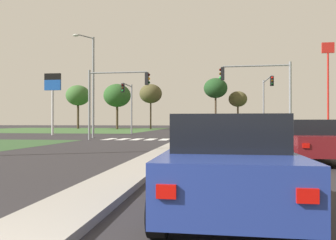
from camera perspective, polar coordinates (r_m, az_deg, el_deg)
ground_plane at (r=31.42m, az=4.13°, el=-2.92°), size 200.00×200.00×0.00m
grass_verge_far_left at (r=62.33m, az=-18.23°, el=-1.62°), size 35.00×35.00×0.01m
median_island_near at (r=12.58m, az=-2.04°, el=-6.50°), size 1.20×22.00×0.14m
median_island_far at (r=56.37m, az=5.93°, el=-1.70°), size 1.20×36.00×0.14m
lane_dash_near at (r=6.90m, az=19.13°, el=-12.16°), size 0.14×2.00×0.01m
lane_dash_second at (r=12.78m, az=13.98°, el=-6.69°), size 0.14×2.00×0.01m
lane_dash_third at (r=18.73m, az=12.12°, el=-4.66°), size 0.14×2.00×0.01m
lane_dash_fourth at (r=24.71m, az=11.16°, el=-3.61°), size 0.14×2.00×0.01m
stop_bar_near at (r=24.40m, az=11.91°, el=-3.65°), size 6.40×0.50×0.01m
crosswalk_bar_near at (r=27.53m, az=-10.09°, el=-3.28°), size 0.70×2.80×0.01m
crosswalk_bar_second at (r=27.19m, az=-7.79°, el=-3.31°), size 0.70×2.80×0.01m
crosswalk_bar_third at (r=26.90m, az=-5.43°, el=-3.35°), size 0.70×2.80×0.01m
crosswalk_bar_fourth at (r=26.65m, az=-3.02°, el=-3.38°), size 0.70×2.80×0.01m
crosswalk_bar_fifth at (r=26.45m, az=-0.57°, el=-3.40°), size 0.70×2.80×0.01m
crosswalk_bar_sixth at (r=26.30m, az=1.91°, el=-3.42°), size 0.70×2.80×0.01m
crosswalk_bar_seventh at (r=26.20m, az=4.42°, el=-3.43°), size 0.70×2.80×0.01m
crosswalk_bar_eighth at (r=26.15m, az=6.94°, el=-3.43°), size 0.70×2.80×0.01m
car_maroon_second at (r=12.87m, az=23.38°, el=-3.21°), size 2.04×4.39×1.50m
car_black_third at (r=13.54m, az=8.04°, el=-3.05°), size 2.04×4.20×1.52m
car_blue_fourth at (r=5.34m, az=10.20°, el=-7.22°), size 1.97×4.25×1.53m
car_silver_fifth at (r=54.19m, az=3.48°, el=-0.99°), size 2.04×4.22×1.56m
car_navy_sixth at (r=32.17m, az=18.21°, el=-1.41°), size 4.35×1.97×1.58m
car_grey_seventh at (r=59.47m, az=3.96°, el=-0.96°), size 2.09×4.40×1.49m
traffic_signal_near_left at (r=26.08m, az=-9.75°, el=4.96°), size 4.97×0.32×5.52m
traffic_signal_far_left at (r=37.89m, az=-6.87°, el=3.54°), size 0.32×4.07×5.85m
traffic_signal_far_right at (r=36.36m, az=16.71°, el=4.16°), size 0.32×5.82×6.11m
traffic_signal_near_right at (r=25.09m, az=16.29°, el=5.60°), size 5.17×0.32×5.79m
street_lamp_second at (r=29.89m, az=-13.12°, el=6.53°), size 1.32×1.81×8.93m
pedestrian_at_median at (r=43.67m, az=5.17°, el=-0.64°), size 0.34×0.34×1.73m
fastfood_pole_sign at (r=56.27m, az=26.01°, el=8.18°), size 1.80×0.40×13.55m
fuel_price_totem at (r=37.32m, az=-19.38°, el=4.94°), size 1.80×0.24×6.61m
treeline_near at (r=71.06m, az=-15.35°, el=4.11°), size 4.98×4.98×9.07m
treeline_second at (r=64.38m, az=-8.82°, el=4.20°), size 5.24×5.24×8.76m
treeline_third at (r=64.28m, az=-3.02°, el=4.56°), size 4.39×4.39×8.80m
treeline_fourth at (r=64.89m, az=8.26°, el=5.46°), size 4.59×4.59×9.97m
treeline_fifth at (r=67.06m, az=12.03°, el=3.54°), size 3.67×3.67×7.55m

